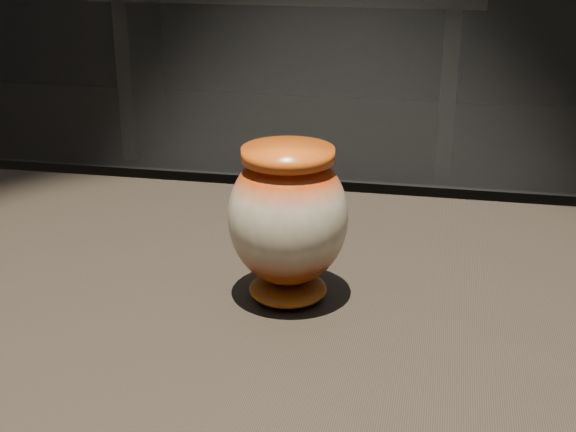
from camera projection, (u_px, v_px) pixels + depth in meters
The scene contains 2 objects.
main_vase at pixel (288, 219), 0.85m from camera, with size 0.14×0.14×0.17m.
back_shelf at pixel (290, 40), 4.27m from camera, with size 2.00×0.60×0.90m.
Camera 1 is at (0.27, -0.73, 1.30)m, focal length 50.00 mm.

